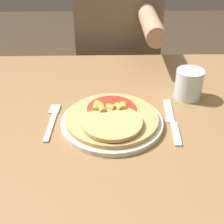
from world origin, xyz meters
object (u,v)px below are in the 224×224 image
at_px(plate, 112,122).
at_px(pizza, 112,118).
at_px(dining_table, 119,162).
at_px(person_diner, 118,49).
at_px(drinking_glass, 189,84).
at_px(knife, 172,121).
at_px(fork, 52,119).

relative_size(plate, pizza, 1.10).
bearing_deg(dining_table, person_diner, 87.98).
bearing_deg(drinking_glass, dining_table, -142.97).
relative_size(knife, person_diner, 0.18).
xyz_separation_m(pizza, person_diner, (0.04, 0.68, -0.08)).
xyz_separation_m(pizza, fork, (-0.16, 0.03, -0.02)).
height_order(plate, fork, plate).
height_order(knife, person_diner, person_diner).
xyz_separation_m(dining_table, drinking_glass, (0.22, 0.16, 0.16)).
xyz_separation_m(plate, fork, (-0.16, 0.02, -0.00)).
bearing_deg(knife, plate, -177.62).
height_order(pizza, fork, pizza).
relative_size(pizza, drinking_glass, 2.75).
relative_size(dining_table, plate, 3.78).
bearing_deg(pizza, plate, 83.99).
bearing_deg(plate, drinking_glass, 30.76).
relative_size(knife, drinking_glass, 2.44).
height_order(dining_table, person_diner, person_diner).
height_order(dining_table, plate, plate).
relative_size(plate, person_diner, 0.22).
distance_m(plate, fork, 0.17).
relative_size(fork, person_diner, 0.14).
bearing_deg(person_diner, fork, -107.75).
relative_size(dining_table, person_diner, 0.84).
bearing_deg(knife, drinking_glass, 61.90).
bearing_deg(dining_table, pizza, 138.08).
xyz_separation_m(plate, drinking_glass, (0.24, 0.14, 0.04)).
distance_m(plate, drinking_glass, 0.28).
xyz_separation_m(knife, drinking_glass, (0.07, 0.13, 0.04)).
height_order(plate, person_diner, person_diner).
bearing_deg(pizza, dining_table, -41.92).
height_order(pizza, knife, pizza).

